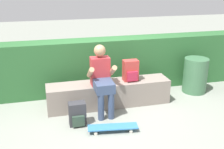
% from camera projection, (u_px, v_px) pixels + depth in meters
% --- Properties ---
extents(ground_plane, '(24.00, 24.00, 0.00)m').
position_uv_depth(ground_plane, '(113.00, 112.00, 4.99)').
color(ground_plane, gray).
extents(bench_main, '(2.34, 0.47, 0.47)m').
position_uv_depth(bench_main, '(109.00, 94.00, 5.19)').
color(bench_main, gray).
rests_on(bench_main, ground).
extents(person_skater, '(0.49, 0.62, 1.22)m').
position_uv_depth(person_skater, '(102.00, 77.00, 4.80)').
color(person_skater, '#B73338').
rests_on(person_skater, ground).
extents(skateboard_near_person, '(0.82, 0.31, 0.09)m').
position_uv_depth(skateboard_near_person, '(113.00, 127.00, 4.33)').
color(skateboard_near_person, teal).
rests_on(skateboard_near_person, ground).
extents(backpack_on_bench, '(0.28, 0.23, 0.40)m').
position_uv_depth(backpack_on_bench, '(131.00, 71.00, 5.13)').
color(backpack_on_bench, '#B23833').
rests_on(backpack_on_bench, bench_main).
extents(backpack_on_ground, '(0.28, 0.23, 0.40)m').
position_uv_depth(backpack_on_ground, '(77.00, 114.00, 4.49)').
color(backpack_on_ground, '#333338').
rests_on(backpack_on_ground, ground).
extents(hedge_row, '(6.11, 0.50, 1.13)m').
position_uv_depth(hedge_row, '(112.00, 64.00, 5.88)').
color(hedge_row, '#2B6130').
rests_on(hedge_row, ground).
extents(trash_bin, '(0.50, 0.50, 0.74)m').
position_uv_depth(trash_bin, '(195.00, 75.00, 5.77)').
color(trash_bin, '#3D6B47').
rests_on(trash_bin, ground).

